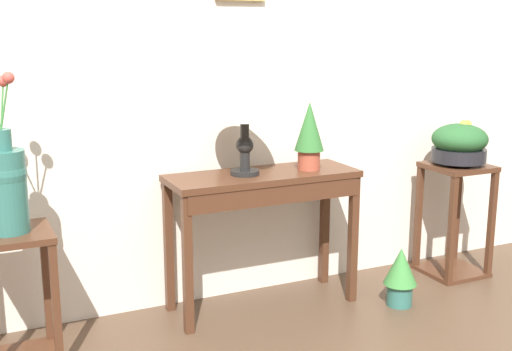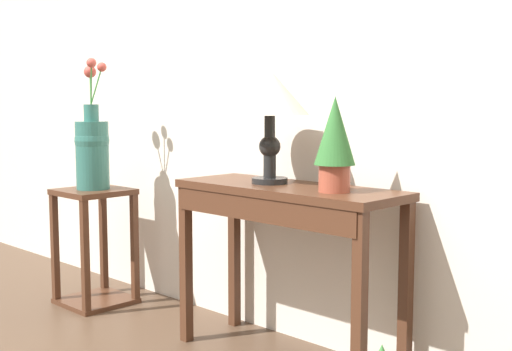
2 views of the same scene
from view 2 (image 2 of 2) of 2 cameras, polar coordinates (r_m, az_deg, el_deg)
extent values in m
cube|color=beige|center=(3.03, 6.84, 11.45)|extent=(9.00, 0.10, 2.80)
cube|color=#472819|center=(2.85, 2.71, -1.20)|extent=(1.05, 0.38, 0.03)
cube|color=#472819|center=(2.73, 0.34, -2.94)|extent=(0.99, 0.03, 0.10)
cube|color=#472819|center=(3.16, -6.00, -7.60)|extent=(0.04, 0.04, 0.74)
cube|color=#472819|center=(2.51, 8.84, -11.33)|extent=(0.05, 0.04, 0.74)
cube|color=#472819|center=(3.36, -1.87, -6.72)|extent=(0.04, 0.04, 0.74)
cube|color=#472819|center=(2.76, 12.67, -9.78)|extent=(0.05, 0.04, 0.74)
cylinder|color=black|center=(2.91, 1.17, -0.43)|extent=(0.16, 0.16, 0.02)
cylinder|color=black|center=(2.90, 1.18, 1.15)|extent=(0.06, 0.06, 0.14)
sphere|color=black|center=(2.90, 1.18, 2.50)|extent=(0.09, 0.09, 0.09)
cylinder|color=black|center=(2.89, 1.18, 3.85)|extent=(0.05, 0.05, 0.14)
cone|color=beige|center=(2.89, 1.19, 7.15)|extent=(0.34, 0.34, 0.20)
cylinder|color=#9E4733|center=(2.64, 6.71, -0.25)|extent=(0.13, 0.13, 0.11)
cone|color=#2D662D|center=(2.63, 6.76, 3.85)|extent=(0.16, 0.16, 0.27)
cube|color=#472819|center=(3.78, -13.73, -1.36)|extent=(0.36, 0.36, 0.03)
cube|color=#472819|center=(3.91, -13.49, -10.38)|extent=(0.36, 0.36, 0.03)
cube|color=#472819|center=(3.89, -16.81, -5.86)|extent=(0.04, 0.03, 0.59)
cube|color=#472819|center=(3.63, -14.39, -6.67)|extent=(0.04, 0.03, 0.59)
cube|color=#472819|center=(4.05, -12.91, -5.29)|extent=(0.04, 0.04, 0.59)
cube|color=#472819|center=(3.79, -10.32, -6.01)|extent=(0.04, 0.04, 0.59)
cylinder|color=#2D665B|center=(3.76, -13.81, 1.68)|extent=(0.18, 0.18, 0.37)
sphere|color=#2D665B|center=(3.76, -13.84, 2.92)|extent=(0.19, 0.19, 0.19)
cylinder|color=#2D665B|center=(3.75, -13.90, 5.21)|extent=(0.08, 0.08, 0.09)
cylinder|color=#387A38|center=(3.79, -13.96, 7.27)|extent=(0.07, 0.05, 0.18)
sphere|color=#B7473D|center=(3.82, -14.00, 8.60)|extent=(0.07, 0.07, 0.07)
cylinder|color=#387A38|center=(3.73, -13.91, 7.62)|extent=(0.05, 0.03, 0.22)
sphere|color=#B7473D|center=(3.71, -13.89, 9.33)|extent=(0.05, 0.05, 0.05)
cylinder|color=#387A38|center=(3.76, -13.48, 7.47)|extent=(0.04, 0.07, 0.20)
sphere|color=#B7473D|center=(3.76, -13.04, 9.02)|extent=(0.05, 0.05, 0.05)
camera|label=1|loc=(3.57, -63.86, 9.65)|focal=46.52mm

